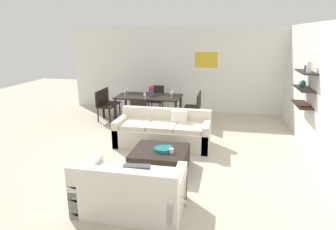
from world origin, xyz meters
The scene contains 21 objects.
ground_plane centered at (0.00, 0.00, 0.00)m, with size 18.00×18.00×0.00m, color #BCB29E.
back_wall_unit centered at (0.30, 3.53, 1.35)m, with size 8.40×0.09×2.70m.
right_wall_shelf_unit centered at (3.03, 0.60, 1.35)m, with size 0.34×8.20×2.70m.
sofa_beige centered at (-0.10, 0.34, 0.29)m, with size 2.11×0.90×0.78m.
loveseat_white centered at (-0.01, -2.28, 0.29)m, with size 1.50×0.90×0.78m.
coffee_table centered at (0.10, -0.90, 0.19)m, with size 1.01×0.93×0.38m.
decorative_bowl centered at (0.17, -0.91, 0.41)m, with size 0.36×0.36×0.06m.
candle_jar centered at (0.34, -1.00, 0.42)m, with size 0.09×0.09×0.09m, color silver.
dining_table centered at (-0.91, 2.09, 0.68)m, with size 1.83×0.96×0.75m.
dining_chair_right_near centered at (0.41, 1.87, 0.50)m, with size 0.44×0.44×0.88m.
dining_chair_right_far centered at (0.41, 2.30, 0.50)m, with size 0.44×0.44×0.88m.
dining_chair_head centered at (-0.91, 2.97, 0.50)m, with size 0.44×0.44×0.88m.
dining_chair_foot centered at (-0.91, 1.20, 0.50)m, with size 0.44×0.44×0.88m.
dining_chair_left_far centered at (-2.24, 2.30, 0.50)m, with size 0.44×0.44×0.88m.
dining_chair_left_near centered at (-2.24, 1.87, 0.50)m, with size 0.44×0.44×0.88m.
wine_glass_right_near centered at (-0.23, 1.97, 0.88)m, with size 0.08×0.08×0.17m.
wine_glass_foot centered at (-0.91, 1.67, 0.86)m, with size 0.07×0.07×0.16m.
wine_glass_left_far centered at (-1.59, 2.21, 0.86)m, with size 0.08×0.08×0.16m.
wine_glass_left_near centered at (-1.59, 1.97, 0.86)m, with size 0.07×0.07×0.15m.
wine_glass_right_far centered at (-0.23, 2.21, 0.87)m, with size 0.07×0.07×0.18m.
centerpiece_vase centered at (-0.86, 2.14, 0.91)m, with size 0.16×0.16×0.31m.
Camera 1 is at (1.26, -5.84, 2.47)m, focal length 31.28 mm.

